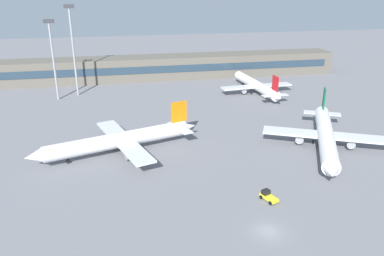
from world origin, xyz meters
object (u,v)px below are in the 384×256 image
(floodlight_tower_west, at_px, (73,45))
(airplane_mid, at_px, (118,140))
(airplane_far, at_px, (255,85))
(airplane_near, at_px, (326,136))
(floodlight_tower_east, at_px, (53,54))
(baggage_tug_yellow, at_px, (268,196))

(floodlight_tower_west, bearing_deg, airplane_mid, -76.17)
(airplane_far, relative_size, floodlight_tower_west, 1.23)
(airplane_near, xyz_separation_m, floodlight_tower_west, (-60.67, 59.11, 14.02))
(airplane_near, bearing_deg, floodlight_tower_east, 140.55)
(airplane_mid, bearing_deg, baggage_tug_yellow, -45.40)
(airplane_far, xyz_separation_m, floodlight_tower_east, (-67.74, 4.94, 12.27))
(baggage_tug_yellow, relative_size, floodlight_tower_east, 0.15)
(airplane_near, xyz_separation_m, airplane_far, (0.92, 50.04, -0.37))
(airplane_mid, bearing_deg, airplane_far, 41.24)
(airplane_mid, bearing_deg, floodlight_tower_east, 111.61)
(airplane_mid, xyz_separation_m, baggage_tug_yellow, (26.01, -26.38, -2.26))
(airplane_far, bearing_deg, floodlight_tower_west, 171.63)
(floodlight_tower_east, bearing_deg, airplane_mid, -68.39)
(airplane_near, relative_size, floodlight_tower_west, 1.29)
(airplane_far, distance_m, baggage_tug_yellow, 72.87)
(airplane_near, relative_size, airplane_mid, 0.99)
(baggage_tug_yellow, distance_m, floodlight_tower_east, 87.85)
(floodlight_tower_west, bearing_deg, baggage_tug_yellow, -63.63)
(airplane_near, relative_size, airplane_far, 1.05)
(airplane_far, distance_m, floodlight_tower_west, 63.90)
(floodlight_tower_east, bearing_deg, airplane_near, -39.45)
(floodlight_tower_east, bearing_deg, baggage_tug_yellow, -58.78)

